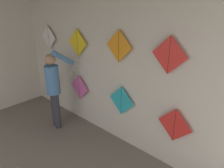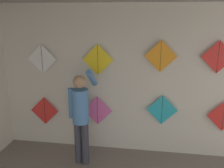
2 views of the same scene
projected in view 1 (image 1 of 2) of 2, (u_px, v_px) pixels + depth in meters
back_panel at (102, 67)px, 4.27m from camera, size 5.78×0.06×2.80m
shopkeeper at (54, 85)px, 4.51m from camera, size 0.44×0.57×1.74m
kite_0 at (53, 79)px, 5.53m from camera, size 0.57×0.01×0.57m
kite_1 at (79, 87)px, 4.82m from camera, size 0.57×0.01×0.57m
kite_2 at (121, 101)px, 4.02m from camera, size 0.57×0.01×0.57m
kite_3 at (174, 125)px, 3.35m from camera, size 0.57×0.01×0.57m
kite_4 at (49, 37)px, 5.12m from camera, size 0.57×0.01×0.57m
kite_5 at (77, 43)px, 4.44m from camera, size 0.57×0.01×0.57m
kite_6 at (119, 46)px, 3.69m from camera, size 0.57×0.01×0.57m
kite_7 at (169, 55)px, 3.09m from camera, size 0.57×0.01×0.57m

